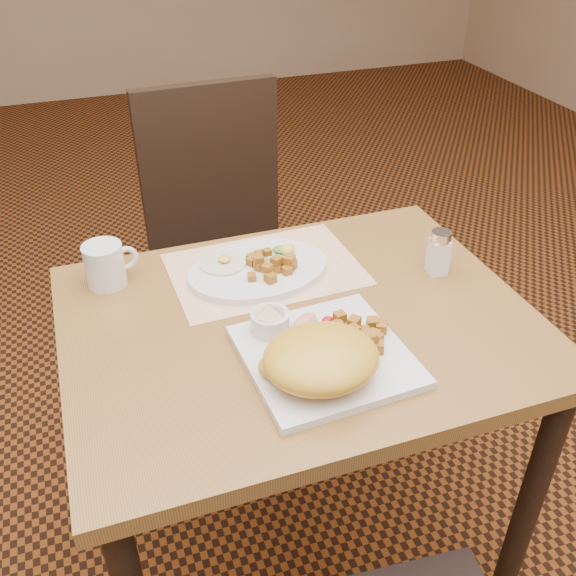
# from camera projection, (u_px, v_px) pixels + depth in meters

# --- Properties ---
(ground) EXTENTS (8.00, 8.00, 0.00)m
(ground) POSITION_uv_depth(u_px,v_px,m) (297.00, 549.00, 1.66)
(ground) COLOR black
(ground) RESTS_ON ground
(table) EXTENTS (0.90, 0.70, 0.75)m
(table) POSITION_uv_depth(u_px,v_px,m) (299.00, 361.00, 1.30)
(table) COLOR olive
(table) RESTS_ON ground
(chair_far) EXTENTS (0.44, 0.45, 0.97)m
(chair_far) POSITION_uv_depth(u_px,v_px,m) (224.00, 237.00, 1.93)
(chair_far) COLOR black
(chair_far) RESTS_ON ground
(placemat) EXTENTS (0.41, 0.29, 0.00)m
(placemat) POSITION_uv_depth(u_px,v_px,m) (265.00, 269.00, 1.38)
(placemat) COLOR white
(placemat) RESTS_ON table
(plate_square) EXTENTS (0.30, 0.30, 0.02)m
(plate_square) POSITION_uv_depth(u_px,v_px,m) (325.00, 356.00, 1.14)
(plate_square) COLOR silver
(plate_square) RESTS_ON table
(plate_oval) EXTENTS (0.33, 0.26, 0.02)m
(plate_oval) POSITION_uv_depth(u_px,v_px,m) (258.00, 270.00, 1.37)
(plate_oval) COLOR silver
(plate_oval) RESTS_ON placemat
(hollandaise_mound) EXTENTS (0.20, 0.18, 0.07)m
(hollandaise_mound) POSITION_uv_depth(u_px,v_px,m) (320.00, 359.00, 1.07)
(hollandaise_mound) COLOR gold
(hollandaise_mound) RESTS_ON plate_square
(ramekin) EXTENTS (0.07, 0.07, 0.04)m
(ramekin) POSITION_uv_depth(u_px,v_px,m) (270.00, 321.00, 1.17)
(ramekin) COLOR silver
(ramekin) RESTS_ON plate_square
(garnish_sq) EXTENTS (0.09, 0.06, 0.03)m
(garnish_sq) POSITION_uv_depth(u_px,v_px,m) (311.00, 322.00, 1.19)
(garnish_sq) COLOR #387223
(garnish_sq) RESTS_ON plate_square
(fried_egg) EXTENTS (0.10, 0.10, 0.02)m
(fried_egg) POSITION_uv_depth(u_px,v_px,m) (223.00, 262.00, 1.37)
(fried_egg) COLOR white
(fried_egg) RESTS_ON plate_oval
(garnish_ov) EXTENTS (0.06, 0.05, 0.02)m
(garnish_ov) POSITION_uv_depth(u_px,v_px,m) (285.00, 249.00, 1.40)
(garnish_ov) COLOR #387223
(garnish_ov) RESTS_ON plate_oval
(salt_shaker) EXTENTS (0.05, 0.05, 0.10)m
(salt_shaker) POSITION_uv_depth(u_px,v_px,m) (439.00, 252.00, 1.35)
(salt_shaker) COLOR white
(salt_shaker) RESTS_ON table
(coffee_mug) EXTENTS (0.11, 0.08, 0.09)m
(coffee_mug) POSITION_uv_depth(u_px,v_px,m) (106.00, 265.00, 1.32)
(coffee_mug) COLOR silver
(coffee_mug) RESTS_ON table
(home_fries_sq) EXTENTS (0.11, 0.11, 0.04)m
(home_fries_sq) POSITION_uv_depth(u_px,v_px,m) (364.00, 332.00, 1.16)
(home_fries_sq) COLOR #AC6B1B
(home_fries_sq) RESTS_ON plate_square
(home_fries_ov) EXTENTS (0.12, 0.12, 0.03)m
(home_fries_ov) POSITION_uv_depth(u_px,v_px,m) (270.00, 264.00, 1.34)
(home_fries_ov) COLOR #AC6B1B
(home_fries_ov) RESTS_ON plate_oval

